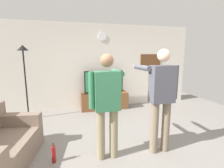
{
  "coord_description": "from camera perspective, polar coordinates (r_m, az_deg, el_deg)",
  "views": [
    {
      "loc": [
        -0.86,
        -2.44,
        1.7
      ],
      "look_at": [
        0.04,
        1.2,
        1.05
      ],
      "focal_mm": 26.39,
      "sensor_mm": 36.0,
      "label": 1
    }
  ],
  "objects": [
    {
      "name": "person_standing_nearer_lamp",
      "position": [
        2.65,
        -1.78,
        -5.98
      ],
      "size": [
        0.58,
        0.78,
        1.73
      ],
      "color": "gray",
      "rests_on": "ground_plane"
    },
    {
      "name": "beverage_bottle",
      "position": [
        3.01,
        -19.54,
        -21.96
      ],
      "size": [
        0.07,
        0.07,
        0.34
      ],
      "color": "maroon",
      "rests_on": "ground_plane"
    },
    {
      "name": "person_standing_nearer_couch",
      "position": [
        2.95,
        16.69,
        -3.76
      ],
      "size": [
        0.59,
        0.78,
        1.81
      ],
      "color": "#7A6B56",
      "rests_on": "ground_plane"
    },
    {
      "name": "ground_plane",
      "position": [
        3.1,
        5.05,
        -23.53
      ],
      "size": [
        8.4,
        8.4,
        0.0
      ],
      "primitive_type": "plane",
      "color": "gray"
    },
    {
      "name": "tv_stand",
      "position": [
        5.33,
        -2.68,
        -5.78
      ],
      "size": [
        1.48,
        0.5,
        0.53
      ],
      "color": "brown",
      "rests_on": "ground_plane"
    },
    {
      "name": "framed_picture",
      "position": [
        5.98,
        13.17,
        7.8
      ],
      "size": [
        0.75,
        0.04,
        0.46
      ],
      "primitive_type": "cube",
      "color": "brown"
    },
    {
      "name": "television",
      "position": [
        5.25,
        -2.83,
        0.79
      ],
      "size": [
        1.23,
        0.07,
        0.69
      ],
      "color": "black",
      "rests_on": "tv_stand"
    },
    {
      "name": "floor_lamp",
      "position": [
        4.82,
        -28.11,
        5.17
      ],
      "size": [
        0.32,
        0.32,
        1.96
      ],
      "color": "black",
      "rests_on": "ground_plane"
    },
    {
      "name": "back_wall",
      "position": [
        5.47,
        -4.81,
        6.14
      ],
      "size": [
        6.4,
        0.1,
        2.7
      ],
      "primitive_type": "cube",
      "color": "silver",
      "rests_on": "ground_plane"
    },
    {
      "name": "wall_clock",
      "position": [
        5.45,
        -3.47,
        16.12
      ],
      "size": [
        0.26,
        0.03,
        0.26
      ],
      "primitive_type": "cylinder",
      "rotation": [
        1.57,
        0.0,
        0.0
      ],
      "color": "white"
    }
  ]
}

